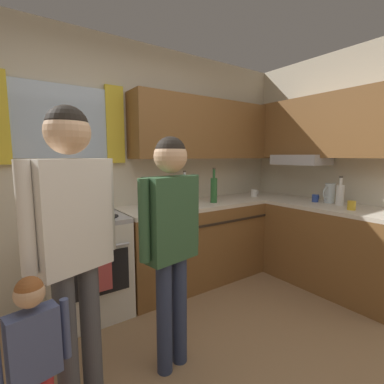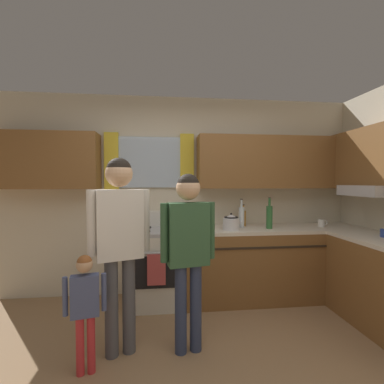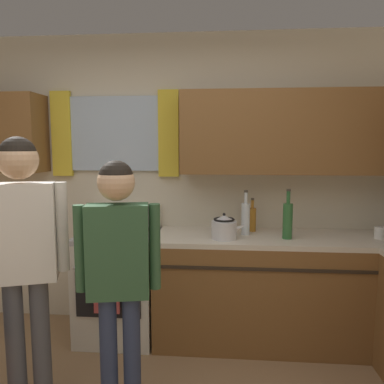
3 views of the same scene
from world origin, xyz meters
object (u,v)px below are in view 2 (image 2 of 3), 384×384
(mug_ceramic_white, at_px, (322,223))
(adult_holding_child, at_px, (120,231))
(adult_in_plaid, at_px, (188,240))
(stovetop_kettle, at_px, (231,222))
(bottle_wine_green, at_px, (269,216))
(bottle_oil_amber, at_px, (243,218))
(stove_oven, at_px, (157,265))
(bottle_tall_clear, at_px, (241,216))
(small_child, at_px, (85,300))

(mug_ceramic_white, bearing_deg, adult_holding_child, -158.79)
(adult_holding_child, distance_m, adult_in_plaid, 0.59)
(stovetop_kettle, bearing_deg, bottle_wine_green, 5.37)
(adult_holding_child, xyz_separation_m, adult_in_plaid, (0.58, -0.03, -0.08))
(bottle_oil_amber, height_order, mug_ceramic_white, bottle_oil_amber)
(stove_oven, height_order, adult_in_plaid, adult_in_plaid)
(bottle_tall_clear, xyz_separation_m, mug_ceramic_white, (1.05, -0.05, -0.09))
(stove_oven, relative_size, stovetop_kettle, 4.02)
(stove_oven, relative_size, small_child, 1.19)
(bottle_oil_amber, relative_size, stovetop_kettle, 1.04)
(adult_holding_child, height_order, small_child, adult_holding_child)
(bottle_tall_clear, distance_m, adult_in_plaid, 1.29)
(stove_oven, xyz_separation_m, mug_ceramic_white, (2.12, -0.03, 0.48))
(bottle_wine_green, height_order, bottle_tall_clear, bottle_wine_green)
(mug_ceramic_white, height_order, adult_in_plaid, adult_in_plaid)
(stovetop_kettle, xyz_separation_m, adult_holding_child, (-1.19, -0.83, 0.06))
(bottle_tall_clear, xyz_separation_m, stovetop_kettle, (-0.17, -0.16, -0.05))
(stovetop_kettle, bearing_deg, small_child, -143.50)
(mug_ceramic_white, bearing_deg, adult_in_plaid, -152.17)
(stove_oven, xyz_separation_m, adult_holding_child, (-0.29, -0.96, 0.59))
(bottle_oil_amber, relative_size, small_child, 0.31)
(bottle_tall_clear, xyz_separation_m, small_child, (-1.59, -1.21, -0.46))
(bottle_wine_green, bearing_deg, adult_holding_child, -152.46)
(bottle_tall_clear, bearing_deg, stovetop_kettle, -137.61)
(bottle_wine_green, xyz_separation_m, mug_ceramic_white, (0.73, 0.06, -0.10))
(bottle_wine_green, distance_m, bottle_tall_clear, 0.34)
(bottle_oil_amber, xyz_separation_m, adult_in_plaid, (-0.84, -1.15, -0.03))
(stovetop_kettle, xyz_separation_m, adult_in_plaid, (-0.61, -0.86, -0.02))
(bottle_tall_clear, bearing_deg, adult_holding_child, -143.97)
(bottle_tall_clear, height_order, stovetop_kettle, bottle_tall_clear)
(bottle_oil_amber, bearing_deg, stove_oven, -172.27)
(mug_ceramic_white, xyz_separation_m, small_child, (-2.64, -1.15, -0.37))
(stove_oven, xyz_separation_m, bottle_oil_amber, (1.13, 0.15, 0.54))
(stovetop_kettle, bearing_deg, mug_ceramic_white, 4.90)
(bottle_oil_amber, relative_size, adult_holding_child, 0.17)
(bottle_wine_green, bearing_deg, bottle_oil_amber, 137.03)
(bottle_tall_clear, height_order, adult_in_plaid, adult_in_plaid)
(mug_ceramic_white, relative_size, adult_in_plaid, 0.08)
(adult_holding_child, distance_m, small_child, 0.58)
(mug_ceramic_white, xyz_separation_m, adult_holding_child, (-2.41, -0.94, 0.11))
(stove_oven, distance_m, mug_ceramic_white, 2.17)
(bottle_oil_amber, height_order, small_child, bottle_oil_amber)
(bottle_tall_clear, bearing_deg, bottle_wine_green, -19.29)
(mug_ceramic_white, relative_size, small_child, 0.14)
(bottle_wine_green, height_order, adult_in_plaid, adult_in_plaid)
(bottle_wine_green, distance_m, small_child, 2.25)
(bottle_oil_amber, relative_size, adult_in_plaid, 0.18)
(adult_holding_child, bearing_deg, bottle_wine_green, 27.54)
(bottle_wine_green, bearing_deg, stovetop_kettle, -174.63)
(bottle_oil_amber, bearing_deg, adult_in_plaid, -126.34)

